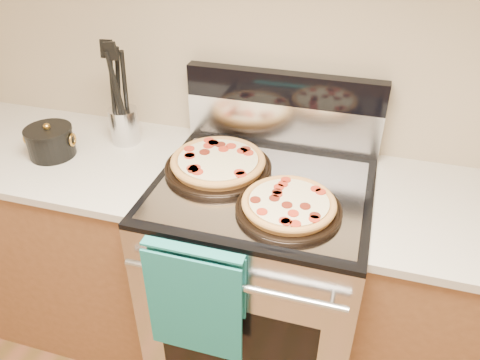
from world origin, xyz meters
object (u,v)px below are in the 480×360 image
(pepperoni_pizza_back, at_px, (218,164))
(saucepan, at_px, (51,143))
(range_body, at_px, (259,280))
(utensil_crock, at_px, (125,125))
(pepperoni_pizza_front, at_px, (289,205))

(pepperoni_pizza_back, distance_m, saucepan, 0.67)
(range_body, relative_size, pepperoni_pizza_back, 2.34)
(range_body, height_order, utensil_crock, utensil_crock)
(range_body, xyz_separation_m, pepperoni_pizza_front, (0.12, -0.13, 0.50))
(range_body, distance_m, pepperoni_pizza_front, 0.53)
(pepperoni_pizza_front, bearing_deg, saucepan, 172.96)
(utensil_crock, xyz_separation_m, saucepan, (-0.22, -0.18, -0.02))
(pepperoni_pizza_back, height_order, pepperoni_pizza_front, pepperoni_pizza_back)
(pepperoni_pizza_back, height_order, utensil_crock, utensil_crock)
(range_body, relative_size, pepperoni_pizza_front, 2.66)
(pepperoni_pizza_back, relative_size, utensil_crock, 2.67)
(pepperoni_pizza_back, distance_m, pepperoni_pizza_front, 0.34)
(pepperoni_pizza_front, bearing_deg, utensil_crock, 157.88)
(pepperoni_pizza_front, distance_m, utensil_crock, 0.80)
(pepperoni_pizza_front, relative_size, saucepan, 1.95)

